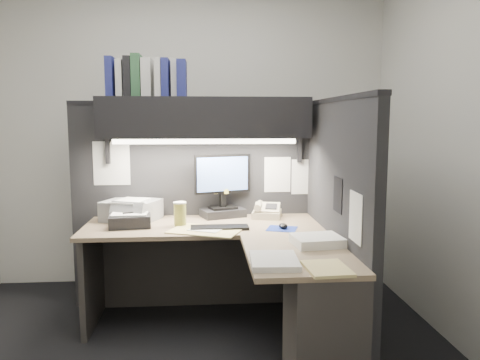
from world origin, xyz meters
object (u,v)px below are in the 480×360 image
Objects in this scene: telephone at (267,212)px; printer at (131,210)px; desk at (255,289)px; keyboard at (220,228)px; overhead_shelf at (205,118)px; notebook_stack at (130,220)px; coffee_cup at (180,215)px; monitor at (223,192)px.

printer is (-1.04, -0.01, 0.03)m from telephone.
keyboard is (-0.21, 0.41, 0.30)m from desk.
overhead_shelf reaches higher than notebook_stack.
overhead_shelf is 0.75m from coffee_cup.
keyboard is at bearing -5.91° from printer.
notebook_stack reaches higher than keyboard.
printer is at bearing 138.70° from desk.
telephone is 1.04m from printer.
coffee_cup is 0.57× the size of notebook_stack.
coffee_cup is at bearing -157.10° from monitor.
monitor is at bearing 41.95° from coffee_cup.
desk is 4.51× the size of printer.
desk is 1.33m from overhead_shelf.
printer is (-0.66, 0.35, 0.07)m from keyboard.
monitor is at bearing 101.50° from desk.
coffee_cup is at bearing 155.64° from keyboard.
notebook_stack is (-0.64, 0.14, 0.03)m from keyboard.
monitor is at bearing 83.55° from keyboard.
overhead_shelf is at bearing 104.54° from keyboard.
desk is at bearing -68.21° from overhead_shelf.
keyboard is at bearing -123.80° from telephone.
overhead_shelf is 4.11× the size of printer.
desk is at bearing -64.18° from keyboard.
telephone is at bearing 77.22° from desk.
telephone reaches higher than notebook_stack.
coffee_cup reaches higher than notebook_stack.
coffee_cup is (-0.49, 0.53, 0.37)m from desk.
monitor is 1.21× the size of keyboard.
keyboard is at bearing -12.02° from notebook_stack.
coffee_cup reaches higher than desk.
overhead_shelf is 0.87m from telephone.
desk is 7.57× the size of telephone.
monitor reaches higher than desk.
printer reaches higher than telephone.
notebook_stack is at bearing 167.10° from keyboard.
monitor is 0.74m from notebook_stack.
monitor is (0.13, 0.07, -0.57)m from overhead_shelf.
notebook_stack is at bearing -177.06° from monitor.
printer is (-0.70, -0.06, -0.12)m from monitor.
monitor is (-0.17, 0.82, 0.48)m from desk.
coffee_cup is (-0.19, -0.22, -0.69)m from overhead_shelf.
overhead_shelf is at bearing 111.79° from desk.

